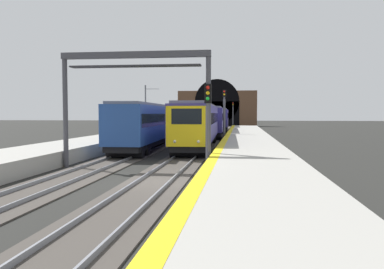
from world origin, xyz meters
TOP-DOWN VIEW (x-y plane):
  - ground_plane at (0.00, 0.00)m, footprint 320.00×320.00m
  - platform_right at (0.00, -4.41)m, footprint 112.00×4.46m
  - platform_right_edge_strip at (0.00, -2.43)m, footprint 112.00×0.50m
  - track_main_line at (0.00, 0.00)m, footprint 160.00×2.77m
  - track_adjacent_line at (0.00, 4.27)m, footprint 160.00×3.04m
  - train_main_approaching at (36.22, -0.00)m, footprint 55.72×3.32m
  - train_adjacent_platform at (26.41, 4.27)m, footprint 37.66×3.24m
  - railway_signal_near at (4.46, -1.96)m, footprint 0.39×0.38m
  - railway_signal_mid at (25.73, -1.96)m, footprint 0.39×0.38m
  - railway_signal_far at (72.42, -1.96)m, footprint 0.39×0.38m
  - overhead_signal_gantry at (4.54, 2.13)m, footprint 0.70×8.51m
  - tunnel_portal at (81.94, 2.13)m, footprint 3.03×19.55m
  - catenary_mast_near at (44.45, 11.27)m, footprint 0.22×2.30m

SIDE VIEW (x-z plane):
  - ground_plane at x=0.00m, z-range 0.00..0.00m
  - track_adjacent_line at x=0.00m, z-range -0.06..0.15m
  - track_main_line at x=0.00m, z-range -0.06..0.15m
  - platform_right at x=0.00m, z-range 0.00..0.92m
  - platform_right_edge_strip at x=0.00m, z-range 0.92..0.93m
  - train_adjacent_platform at x=26.41m, z-range 0.28..4.18m
  - train_main_approaching at x=36.22m, z-range 0.27..4.22m
  - railway_signal_near at x=4.46m, z-range 0.52..5.21m
  - railway_signal_mid at x=25.73m, z-range 0.46..6.10m
  - railway_signal_far at x=72.42m, z-range 0.46..6.11m
  - catenary_mast_near at x=44.45m, z-range 0.12..7.71m
  - tunnel_portal at x=81.94m, z-range -1.40..10.21m
  - overhead_signal_gantry at x=4.54m, z-range 1.70..8.22m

